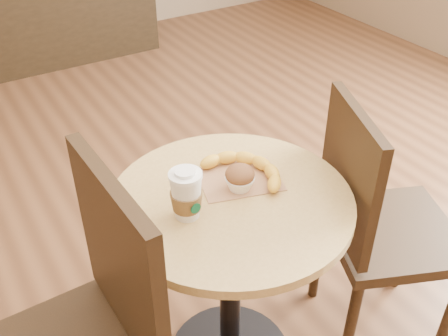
% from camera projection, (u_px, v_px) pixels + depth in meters
% --- Properties ---
extents(cafe_table, '(0.71, 0.71, 0.75)m').
position_uv_depth(cafe_table, '(231.00, 251.00, 1.64)').
color(cafe_table, black).
rests_on(cafe_table, ground).
extents(chair_right, '(0.55, 0.55, 0.96)m').
position_uv_depth(chair_right, '(376.00, 223.00, 1.76)').
color(chair_right, black).
rests_on(chair_right, ground).
extents(kraft_bag, '(0.28, 0.24, 0.00)m').
position_uv_depth(kraft_bag, '(240.00, 179.00, 1.58)').
color(kraft_bag, '#A5744F').
rests_on(kraft_bag, cafe_table).
extents(coffee_cup, '(0.09, 0.09, 0.15)m').
position_uv_depth(coffee_cup, '(186.00, 196.00, 1.41)').
color(coffee_cup, silver).
rests_on(coffee_cup, cafe_table).
extents(muffin, '(0.09, 0.09, 0.08)m').
position_uv_depth(muffin, '(240.00, 178.00, 1.52)').
color(muffin, white).
rests_on(muffin, kraft_bag).
extents(banana, '(0.29, 0.33, 0.04)m').
position_uv_depth(banana, '(245.00, 171.00, 1.58)').
color(banana, yellow).
rests_on(banana, kraft_bag).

